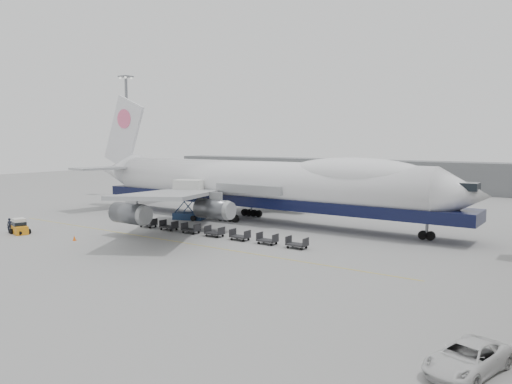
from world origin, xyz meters
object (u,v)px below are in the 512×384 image
Objects in this scene: airliner at (260,183)px; baggage_tug at (20,227)px; catering_truck at (189,197)px; ground_worker at (10,225)px; service_van at (467,358)px.

airliner is 32.82m from baggage_tug.
catering_truck is 23.45m from baggage_tug.
airliner reaches higher than ground_worker.
ground_worker is 0.33× the size of service_van.
service_van is at bearing -52.19° from catering_truck.
airliner is 11.16× the size of catering_truck.
airliner is 22.39× the size of baggage_tug.
ground_worker reaches higher than service_van.
catering_truck is at bearing 162.84° from service_van.
catering_truck reaches higher than ground_worker.
catering_truck reaches higher than service_van.
baggage_tug is (-19.61, -25.88, -4.75)m from airliner.
baggage_tug reaches higher than service_van.
ground_worker is 58.12m from service_van.
airliner is at bearing 152.07° from service_van.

